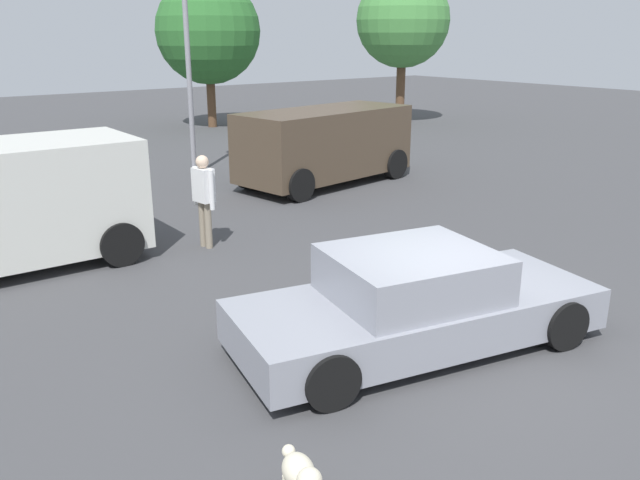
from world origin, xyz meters
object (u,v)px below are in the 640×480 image
object	(u,v)px
sedan_foreground	(415,303)
suv_dark	(325,143)
pedestrian	(204,193)
light_post_near	(186,28)
dog	(301,473)

from	to	relation	value
sedan_foreground	suv_dark	world-z (taller)	suv_dark
suv_dark	pedestrian	bearing A→B (deg)	-158.41
light_post_near	sedan_foreground	bearing A→B (deg)	-103.24
sedan_foreground	dog	xyz separation A→B (m)	(-2.85, -1.50, -0.30)
light_post_near	pedestrian	bearing A→B (deg)	-115.17
suv_dark	pedestrian	world-z (taller)	suv_dark
suv_dark	sedan_foreground	bearing A→B (deg)	-129.30
dog	suv_dark	bearing A→B (deg)	155.03
dog	pedestrian	xyz separation A→B (m)	(2.67, 6.70, 0.75)
dog	light_post_near	bearing A→B (deg)	170.48
light_post_near	suv_dark	bearing A→B (deg)	-53.87
sedan_foreground	light_post_near	xyz separation A→B (m)	(2.63, 11.18, 3.36)
dog	light_post_near	xyz separation A→B (m)	(5.48, 12.68, 3.66)
sedan_foreground	pedestrian	bearing A→B (deg)	104.23
dog	suv_dark	size ratio (longest dim) A/B	0.13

